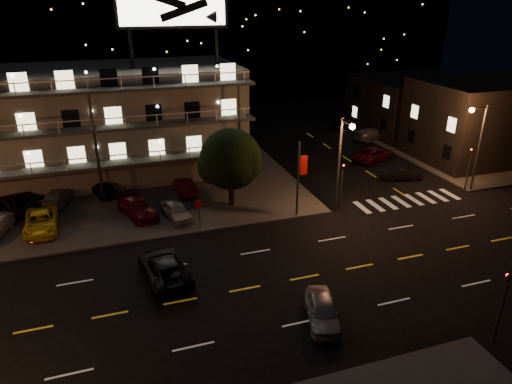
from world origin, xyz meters
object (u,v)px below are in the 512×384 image
object	(u,v)px
lot_car_4	(176,211)
road_car_west	(164,267)
road_car_east	(322,311)
tree	(230,161)
lot_car_7	(58,197)
lot_car_2	(41,222)
side_car_0	(402,174)

from	to	relation	value
lot_car_4	road_car_west	size ratio (longest dim) A/B	0.70
road_car_east	tree	bearing A→B (deg)	109.62
tree	road_car_west	size ratio (longest dim) A/B	1.21
lot_car_7	road_car_west	distance (m)	15.75
lot_car_2	lot_car_4	distance (m)	10.20
tree	road_car_east	size ratio (longest dim) A/B	1.64
tree	road_car_east	world-z (taller)	tree
tree	road_car_west	xyz separation A→B (m)	(-6.91, -9.16, -3.36)
side_car_0	road_car_west	bearing A→B (deg)	126.40
tree	road_car_west	distance (m)	11.96
tree	lot_car_2	world-z (taller)	tree
tree	lot_car_7	world-z (taller)	tree
road_car_west	side_car_0	bearing A→B (deg)	-164.93
lot_car_7	road_car_west	bearing A→B (deg)	132.08
lot_car_4	lot_car_7	world-z (taller)	lot_car_4
lot_car_4	road_car_east	xyz separation A→B (m)	(5.64, -15.04, -0.12)
tree	lot_car_7	bearing A→B (deg)	160.98
tree	road_car_east	bearing A→B (deg)	-87.24
lot_car_7	tree	bearing A→B (deg)	175.96
road_car_east	road_car_west	xyz separation A→B (m)	(-7.69, 7.00, 0.07)
lot_car_2	side_car_0	size ratio (longest dim) A/B	1.34
lot_car_2	lot_car_4	bearing A→B (deg)	-9.54
side_car_0	road_car_east	world-z (taller)	road_car_east
lot_car_7	road_car_west	xyz separation A→B (m)	(7.18, -14.02, -0.03)
lot_car_2	lot_car_7	size ratio (longest dim) A/B	1.12
side_car_0	road_car_east	distance (m)	23.94
lot_car_7	road_car_east	bearing A→B (deg)	140.25
tree	lot_car_7	distance (m)	15.27
lot_car_4	side_car_0	distance (m)	22.59
road_car_east	side_car_0	bearing A→B (deg)	62.05
tree	lot_car_4	distance (m)	5.99
tree	lot_car_4	size ratio (longest dim) A/B	1.73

